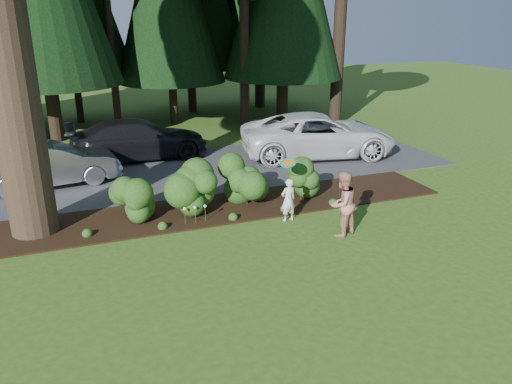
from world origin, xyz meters
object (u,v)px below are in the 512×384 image
at_px(frisbee, 288,163).
at_px(car_white_suv, 319,135).
at_px(adult, 342,204).
at_px(car_dark_suv, 139,139).
at_px(child, 288,200).
at_px(car_silver_wagon, 49,164).

bearing_deg(frisbee, car_white_suv, 54.86).
height_order(car_white_suv, adult, car_white_suv).
distance_m(car_dark_suv, child, 8.67).
relative_size(car_white_suv, child, 5.02).
xyz_separation_m(car_white_suv, car_dark_suv, (-7.11, 2.25, -0.09)).
xyz_separation_m(car_white_suv, adult, (-3.06, -7.26, -0.02)).
distance_m(car_white_suv, adult, 7.88).
bearing_deg(car_white_suv, car_dark_suv, 83.09).
distance_m(car_dark_suv, frisbee, 8.47).
distance_m(adult, frisbee, 2.06).
distance_m(child, frisbee, 1.08).
bearing_deg(child, car_dark_suv, -77.15).
bearing_deg(car_silver_wagon, frisbee, -136.86).
bearing_deg(frisbee, child, -110.11).
bearing_deg(car_white_suv, frisbee, 155.48).
height_order(car_silver_wagon, adult, adult).
height_order(car_white_suv, frisbee, car_white_suv).
bearing_deg(car_silver_wagon, car_dark_suv, -62.80).
distance_m(car_silver_wagon, car_dark_suv, 4.16).
distance_m(car_silver_wagon, car_white_suv, 10.53).
bearing_deg(adult, car_silver_wagon, -66.30).
distance_m(car_silver_wagon, frisbee, 8.60).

